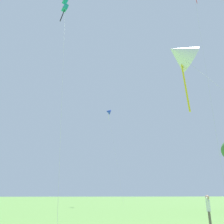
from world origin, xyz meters
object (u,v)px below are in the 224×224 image
kite_purple_streamer (196,6)px  kite_white_distant (181,54)px  kite_teal_box (65,5)px  person_in_blue_jacket (208,208)px  kite_blue_delta (108,112)px

kite_purple_streamer → kite_white_distant: kite_purple_streamer is taller
kite_teal_box → person_in_blue_jacket: size_ratio=11.10×
kite_white_distant → kite_blue_delta: size_ratio=0.64×
kite_purple_streamer → kite_blue_delta: (-7.46, 22.87, -5.45)m
kite_white_distant → kite_teal_box: bearing=147.5°
kite_blue_delta → person_in_blue_jacket: bearing=-86.4°
kite_blue_delta → kite_teal_box: bearing=-105.1°
kite_purple_streamer → kite_teal_box: (-14.52, -3.37, -4.78)m
kite_purple_streamer → kite_teal_box: kite_purple_streamer is taller
kite_teal_box → person_in_blue_jacket: kite_teal_box is taller
kite_blue_delta → kite_teal_box: size_ratio=0.95×
kite_purple_streamer → kite_blue_delta: bearing=108.1°
kite_white_distant → kite_teal_box: (-7.85, 5.00, 7.54)m
kite_purple_streamer → kite_teal_box: bearing=-166.9°
kite_purple_streamer → person_in_blue_jacket: kite_purple_streamer is taller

